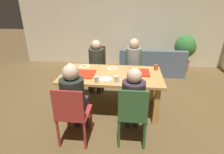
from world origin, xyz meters
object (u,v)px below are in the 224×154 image
object	(u,v)px
drinking_glass_3	(70,67)
plate_1	(85,66)
dining_table	(111,79)
potted_plant	(185,50)
plate_2	(105,79)
drinking_glass_0	(97,80)
couch	(151,64)
person_0	(133,62)
drinking_glass_2	(116,79)
chair_0	(133,70)
pizza_box_0	(83,74)
plate_0	(112,68)
chair_3	(98,65)
drinking_glass_1	(156,67)
person_1	(74,96)
chair_2	(133,114)
chair_1	(72,113)
person_2	(133,98)
person_3	(96,61)
pizza_box_1	(139,72)

from	to	relation	value
drinking_glass_3	plate_1	bearing A→B (deg)	43.43
dining_table	potted_plant	bearing A→B (deg)	50.82
plate_2	drinking_glass_3	xyz separation A→B (m)	(-0.74, 0.36, 0.06)
drinking_glass_0	couch	distance (m)	2.77
person_0	drinking_glass_2	size ratio (longest dim) A/B	10.56
chair_0	pizza_box_0	bearing A→B (deg)	-132.30
plate_2	plate_0	bearing A→B (deg)	83.03
chair_3	drinking_glass_1	xyz separation A→B (m)	(1.28, -0.70, 0.25)
person_1	plate_0	size ratio (longest dim) A/B	5.89
chair_2	couch	world-z (taller)	chair_2
person_1	couch	xyz separation A→B (m)	(1.39, 2.88, -0.45)
dining_table	drinking_glass_3	xyz separation A→B (m)	(-0.81, 0.11, 0.17)
person_0	drinking_glass_2	distance (m)	1.19
plate_2	dining_table	bearing A→B (deg)	73.42
chair_0	chair_1	distance (m)	2.08
chair_3	couch	xyz separation A→B (m)	(1.39, 1.06, -0.28)
chair_0	chair_1	bearing A→B (deg)	-114.17
person_1	chair_2	xyz separation A→B (m)	(0.85, -0.09, -0.19)
chair_1	drinking_glass_3	xyz separation A→B (m)	(-0.36, 1.10, 0.29)
person_1	person_2	bearing A→B (deg)	4.35
person_3	pizza_box_1	distance (m)	1.22
person_0	drinking_glass_1	size ratio (longest dim) A/B	11.48
chair_0	person_0	xyz separation A→B (m)	(-0.00, -0.13, 0.24)
plate_0	chair_0	bearing A→B (deg)	57.51
chair_0	drinking_glass_2	bearing A→B (deg)	-102.18
person_3	plate_2	bearing A→B (deg)	-71.17
potted_plant	chair_3	bearing A→B (deg)	-150.23
drinking_glass_1	potted_plant	size ratio (longest dim) A/B	0.10
chair_0	person_2	size ratio (longest dim) A/B	0.76
pizza_box_1	potted_plant	bearing A→B (deg)	58.16
chair_3	pizza_box_0	world-z (taller)	chair_3
chair_2	drinking_glass_1	xyz separation A→B (m)	(0.43, 1.22, 0.27)
pizza_box_0	plate_1	xyz separation A→B (m)	(-0.08, 0.41, -0.00)
chair_3	couch	world-z (taller)	chair_3
person_1	pizza_box_1	size ratio (longest dim) A/B	3.32
pizza_box_0	potted_plant	distance (m)	3.42
potted_plant	dining_table	bearing A→B (deg)	-129.18
drinking_glass_2	drinking_glass_3	xyz separation A→B (m)	(-0.94, 0.48, 0.01)
pizza_box_0	plate_0	distance (m)	0.60
dining_table	drinking_glass_1	xyz separation A→B (m)	(0.83, 0.30, 0.16)
chair_3	drinking_glass_0	distance (m)	1.46
potted_plant	chair_2	bearing A→B (deg)	-114.77
dining_table	person_1	world-z (taller)	person_1
drinking_glass_1	person_1	bearing A→B (deg)	-138.60
chair_2	drinking_glass_1	world-z (taller)	chair_2
potted_plant	chair_0	bearing A→B (deg)	-136.49
person_3	chair_3	bearing A→B (deg)	90.00
plate_1	pizza_box_0	bearing A→B (deg)	-78.31
drinking_glass_3	pizza_box_0	bearing A→B (deg)	-31.82
drinking_glass_2	plate_0	bearing A→B (deg)	102.14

